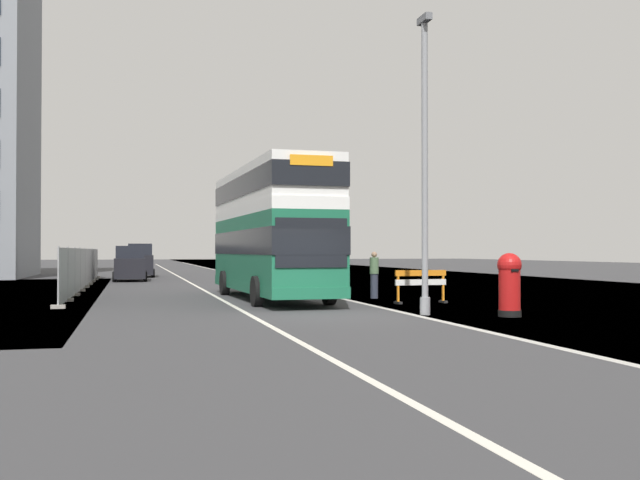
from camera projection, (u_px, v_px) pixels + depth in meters
name	position (u px, v px, depth m)	size (l,w,h in m)	color
ground	(337.00, 317.00, 20.97)	(140.00, 280.00, 0.10)	#38383A
double_decker_bus	(270.00, 230.00, 27.87)	(3.04, 11.54, 4.88)	#196042
lamppost_foreground	(425.00, 173.00, 21.05)	(0.29, 0.70, 8.54)	gray
red_pillar_postbox	(509.00, 282.00, 20.47)	(0.67, 0.67, 1.76)	black
roadworks_barrier	(421.00, 282.00, 25.65)	(1.91, 0.55, 1.15)	orange
construction_site_fence	(85.00, 269.00, 36.45)	(0.44, 27.40, 1.98)	#A8AAAD
car_oncoming_near	(130.00, 265.00, 44.68)	(1.98, 4.23, 2.11)	black
car_receding_mid	(140.00, 262.00, 51.36)	(1.93, 4.04, 2.31)	black
bare_tree_far_verge_near	(1.00, 245.00, 54.00)	(2.98, 2.86, 4.52)	#4C3D2D
pedestrian_at_kerb	(374.00, 275.00, 28.29)	(0.34, 0.34, 1.79)	#2D3342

